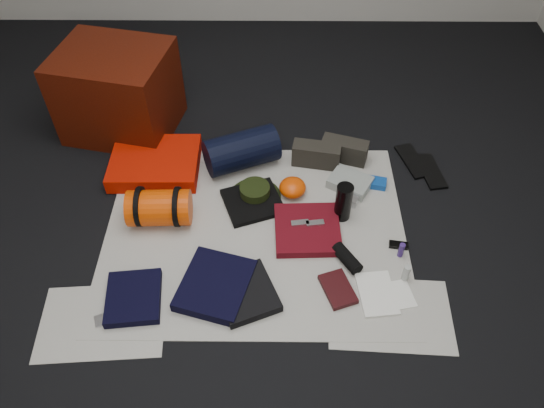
{
  "coord_description": "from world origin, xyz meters",
  "views": [
    {
      "loc": [
        0.1,
        -1.81,
        2.2
      ],
      "look_at": [
        0.09,
        0.11,
        0.1
      ],
      "focal_mm": 35.0,
      "sensor_mm": 36.0,
      "label": 1
    }
  ],
  "objects_px": {
    "paperback_book": "(338,289)",
    "sleeping_pad": "(155,163)",
    "navy_duffel": "(242,150)",
    "red_cabinet": "(118,92)",
    "stuff_sack": "(159,208)",
    "water_bottle": "(343,202)",
    "compact_camera": "(348,199)"
  },
  "relations": [
    {
      "from": "red_cabinet",
      "to": "sleeping_pad",
      "type": "bearing_deg",
      "value": -45.37
    },
    {
      "from": "red_cabinet",
      "to": "sleeping_pad",
      "type": "distance_m",
      "value": 0.52
    },
    {
      "from": "stuff_sack",
      "to": "navy_duffel",
      "type": "distance_m",
      "value": 0.61
    },
    {
      "from": "red_cabinet",
      "to": "paperback_book",
      "type": "bearing_deg",
      "value": -32.45
    },
    {
      "from": "red_cabinet",
      "to": "compact_camera",
      "type": "xyz_separation_m",
      "value": [
        1.38,
        -0.66,
        -0.24
      ]
    },
    {
      "from": "sleeping_pad",
      "to": "navy_duffel",
      "type": "bearing_deg",
      "value": 4.73
    },
    {
      "from": "red_cabinet",
      "to": "water_bottle",
      "type": "xyz_separation_m",
      "value": [
        1.33,
        -0.77,
        -0.15
      ]
    },
    {
      "from": "paperback_book",
      "to": "water_bottle",
      "type": "bearing_deg",
      "value": 63.38
    },
    {
      "from": "navy_duffel",
      "to": "water_bottle",
      "type": "bearing_deg",
      "value": -59.0
    },
    {
      "from": "compact_camera",
      "to": "paperback_book",
      "type": "xyz_separation_m",
      "value": [
        -0.1,
        -0.59,
        -0.01
      ]
    },
    {
      "from": "navy_duffel",
      "to": "water_bottle",
      "type": "height_order",
      "value": "water_bottle"
    },
    {
      "from": "sleeping_pad",
      "to": "navy_duffel",
      "type": "distance_m",
      "value": 0.52
    },
    {
      "from": "paperback_book",
      "to": "sleeping_pad",
      "type": "bearing_deg",
      "value": 120.22
    },
    {
      "from": "sleeping_pad",
      "to": "water_bottle",
      "type": "xyz_separation_m",
      "value": [
        1.08,
        -0.37,
        0.07
      ]
    },
    {
      "from": "red_cabinet",
      "to": "navy_duffel",
      "type": "bearing_deg",
      "value": -12.98
    },
    {
      "from": "water_bottle",
      "to": "red_cabinet",
      "type": "bearing_deg",
      "value": 149.96
    },
    {
      "from": "water_bottle",
      "to": "paperback_book",
      "type": "relative_size",
      "value": 1.13
    },
    {
      "from": "sleeping_pad",
      "to": "navy_duffel",
      "type": "height_order",
      "value": "navy_duffel"
    },
    {
      "from": "navy_duffel",
      "to": "paperback_book",
      "type": "height_order",
      "value": "navy_duffel"
    },
    {
      "from": "navy_duffel",
      "to": "paperback_book",
      "type": "relative_size",
      "value": 2.11
    },
    {
      "from": "compact_camera",
      "to": "paperback_book",
      "type": "relative_size",
      "value": 0.57
    },
    {
      "from": "compact_camera",
      "to": "water_bottle",
      "type": "bearing_deg",
      "value": -85.88
    },
    {
      "from": "compact_camera",
      "to": "sleeping_pad",
      "type": "bearing_deg",
      "value": -167.47
    },
    {
      "from": "navy_duffel",
      "to": "compact_camera",
      "type": "distance_m",
      "value": 0.68
    },
    {
      "from": "stuff_sack",
      "to": "paperback_book",
      "type": "height_order",
      "value": "stuff_sack"
    },
    {
      "from": "navy_duffel",
      "to": "water_bottle",
      "type": "relative_size",
      "value": 1.87
    },
    {
      "from": "red_cabinet",
      "to": "stuff_sack",
      "type": "relative_size",
      "value": 1.94
    },
    {
      "from": "navy_duffel",
      "to": "red_cabinet",
      "type": "bearing_deg",
      "value": 131.91
    },
    {
      "from": "sleeping_pad",
      "to": "compact_camera",
      "type": "xyz_separation_m",
      "value": [
        1.12,
        -0.26,
        -0.02
      ]
    },
    {
      "from": "stuff_sack",
      "to": "water_bottle",
      "type": "relative_size",
      "value": 1.47
    },
    {
      "from": "red_cabinet",
      "to": "water_bottle",
      "type": "height_order",
      "value": "red_cabinet"
    },
    {
      "from": "water_bottle",
      "to": "sleeping_pad",
      "type": "bearing_deg",
      "value": 161.11
    }
  ]
}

